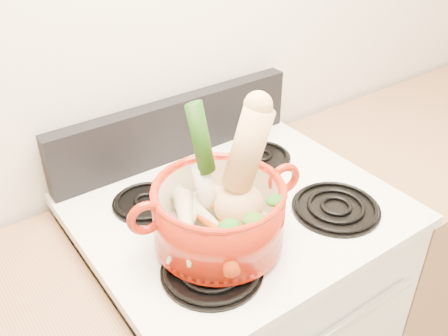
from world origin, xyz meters
TOP-DOWN VIEW (x-y plane):
  - wall_back at (0.00, 1.75)m, footprint 3.50×0.02m
  - stove_body at (0.00, 1.40)m, footprint 0.76×0.65m
  - cooktop at (0.00, 1.40)m, footprint 0.78×0.67m
  - control_backsplash at (0.00, 1.70)m, footprint 0.76×0.05m
  - counter_right at (1.07, 1.40)m, footprint 1.36×0.65m
  - burner_front_left at (-0.19, 1.24)m, footprint 0.22×0.22m
  - burner_front_right at (0.19, 1.24)m, footprint 0.22×0.22m
  - burner_back_left at (-0.19, 1.54)m, footprint 0.17×0.17m
  - burner_back_right at (0.19, 1.54)m, footprint 0.17×0.17m
  - dutch_oven at (-0.13, 1.30)m, footprint 0.34×0.34m
  - pot_handle_left at (-0.29, 1.33)m, footprint 0.08×0.03m
  - pot_handle_right at (0.03, 1.27)m, footprint 0.08×0.03m
  - squash at (-0.08, 1.30)m, footprint 0.22×0.18m
  - leek at (-0.12, 1.36)m, footprint 0.07×0.12m
  - ginger at (-0.09, 1.40)m, footprint 0.09×0.07m
  - parsnip_0 at (-0.19, 1.33)m, footprint 0.10×0.22m
  - parsnip_1 at (-0.20, 1.33)m, footprint 0.19×0.16m
  - parsnip_2 at (-0.15, 1.34)m, footprint 0.08×0.20m
  - parsnip_3 at (-0.21, 1.31)m, footprint 0.14×0.20m
  - carrot_0 at (-0.15, 1.25)m, footprint 0.07×0.19m
  - carrot_1 at (-0.16, 1.23)m, footprint 0.10×0.16m
  - carrot_2 at (-0.09, 1.28)m, footprint 0.11×0.17m

SIDE VIEW (x-z plane):
  - counter_right at x=1.07m, z-range 0.00..0.90m
  - stove_body at x=0.00m, z-range 0.00..0.92m
  - cooktop at x=0.00m, z-range 0.92..0.95m
  - burner_front_left at x=-0.19m, z-range 0.95..0.97m
  - burner_front_right at x=0.19m, z-range 0.95..0.97m
  - burner_back_left at x=-0.19m, z-range 0.95..0.97m
  - burner_back_right at x=0.19m, z-range 0.95..0.97m
  - ginger at x=-0.09m, z-range 1.00..1.04m
  - parsnip_0 at x=-0.19m, z-range 0.99..1.05m
  - carrot_0 at x=-0.15m, z-range 0.99..1.05m
  - carrot_1 at x=-0.16m, z-range 1.00..1.05m
  - parsnip_1 at x=-0.20m, z-range 1.00..1.06m
  - carrot_2 at x=-0.09m, z-range 1.01..1.05m
  - parsnip_2 at x=-0.15m, z-range 1.01..1.06m
  - dutch_oven at x=-0.13m, z-range 0.97..1.11m
  - control_backsplash at x=0.00m, z-range 0.95..1.13m
  - parsnip_3 at x=-0.21m, z-range 1.01..1.07m
  - pot_handle_left at x=-0.29m, z-range 1.05..1.13m
  - pot_handle_right at x=0.03m, z-range 1.05..1.13m
  - squash at x=-0.08m, z-range 0.99..1.30m
  - leek at x=-0.12m, z-range 1.00..1.29m
  - wall_back at x=0.00m, z-range 0.00..2.60m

